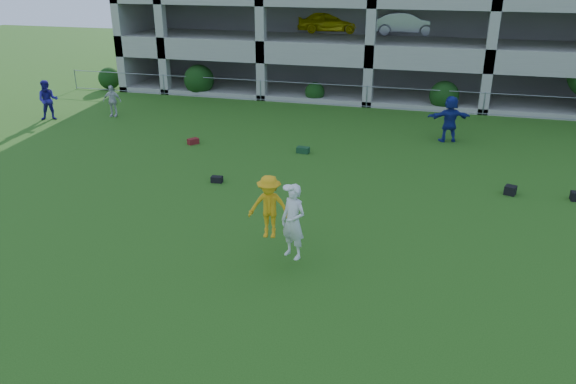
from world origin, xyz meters
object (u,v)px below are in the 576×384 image
(bystander_a, at_px, (48,100))
(bystander_b, at_px, (112,101))
(crate_d, at_px, (510,190))
(frisbee_contest, at_px, (278,212))
(bystander_d, at_px, (450,119))

(bystander_a, bearing_deg, bystander_b, -0.17)
(bystander_a, xyz_separation_m, crate_d, (21.28, -4.22, -0.83))
(bystander_b, relative_size, frisbee_contest, 0.80)
(bystander_d, bearing_deg, frisbee_contest, 52.30)
(frisbee_contest, bearing_deg, bystander_a, 144.65)
(bystander_b, height_order, frisbee_contest, frisbee_contest)
(bystander_b, distance_m, bystander_d, 16.49)
(bystander_a, distance_m, crate_d, 21.71)
(bystander_b, distance_m, crate_d, 19.46)
(bystander_a, bearing_deg, crate_d, -39.46)
(crate_d, bearing_deg, bystander_a, 168.79)
(bystander_a, relative_size, bystander_d, 0.97)
(bystander_a, height_order, bystander_d, bystander_d)
(crate_d, distance_m, frisbee_contest, 9.07)
(bystander_d, height_order, frisbee_contest, frisbee_contest)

